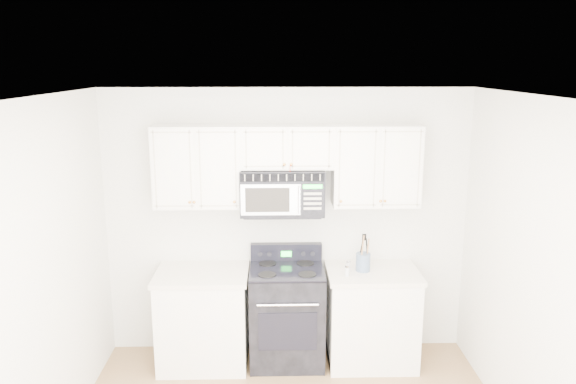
{
  "coord_description": "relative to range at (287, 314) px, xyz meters",
  "views": [
    {
      "loc": [
        -0.12,
        -3.5,
        2.82
      ],
      "look_at": [
        0.0,
        1.3,
        1.71
      ],
      "focal_mm": 35.0,
      "sensor_mm": 36.0,
      "label": 1
    }
  ],
  "objects": [
    {
      "name": "base_cabinet_right",
      "position": [
        0.81,
        -0.02,
        -0.06
      ],
      "size": [
        0.86,
        0.65,
        0.92
      ],
      "color": "white",
      "rests_on": "ground"
    },
    {
      "name": "range",
      "position": [
        0.0,
        0.0,
        0.0
      ],
      "size": [
        0.69,
        0.64,
        1.1
      ],
      "color": "black",
      "rests_on": "ground"
    },
    {
      "name": "base_cabinet_left",
      "position": [
        -0.79,
        -0.02,
        -0.06
      ],
      "size": [
        0.86,
        0.65,
        0.92
      ],
      "color": "white",
      "rests_on": "ground"
    },
    {
      "name": "shaker_pepper",
      "position": [
        0.55,
        -0.15,
        0.49
      ],
      "size": [
        0.04,
        0.04,
        0.1
      ],
      "color": "#B9BABF",
      "rests_on": "base_cabinet_right"
    },
    {
      "name": "utensil_crock",
      "position": [
        0.71,
        -0.02,
        0.53
      ],
      "size": [
        0.14,
        0.14,
        0.36
      ],
      "color": "slate",
      "rests_on": "base_cabinet_right"
    },
    {
      "name": "microwave",
      "position": [
        -0.04,
        0.09,
        1.18
      ],
      "size": [
        0.77,
        0.43,
        0.42
      ],
      "color": "black",
      "rests_on": "ground"
    },
    {
      "name": "upper_cabinets",
      "position": [
        0.01,
        0.13,
        1.45
      ],
      "size": [
        2.44,
        0.37,
        0.75
      ],
      "color": "white",
      "rests_on": "ground"
    },
    {
      "name": "room",
      "position": [
        0.01,
        -1.46,
        0.82
      ],
      "size": [
        3.51,
        3.51,
        2.61
      ],
      "color": "olive",
      "rests_on": "ground"
    },
    {
      "name": "shaker_salt",
      "position": [
        0.58,
        0.0,
        0.48
      ],
      "size": [
        0.04,
        0.04,
        0.09
      ],
      "color": "#B9BABF",
      "rests_on": "base_cabinet_right"
    }
  ]
}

